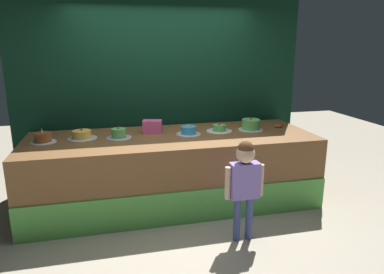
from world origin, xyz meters
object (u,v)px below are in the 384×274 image
Objects in this scene: cake_far_right at (251,125)px; cake_center_left at (119,134)px; child_figure at (245,177)px; cake_far_left at (43,138)px; pink_box at (152,127)px; donut at (278,126)px; cake_left at (82,135)px; cake_right at (219,129)px; cake_center_right at (188,131)px.

cake_center_left is at bearing -179.10° from cake_far_right.
cake_far_left is at bearing 151.16° from child_figure.
donut is at bearing -2.41° from pink_box.
cake_center_left is at bearing -0.08° from cake_far_left.
cake_left is 1.73m from cake_right.
pink_box is 0.81× the size of cake_far_left.
cake_far_right is at bearing -1.16° from cake_left.
cake_far_left is at bearing 179.92° from cake_center_left.
pink_box is 0.88m from cake_right.
child_figure reaches higher than cake_far_left.
donut is 3.04m from cake_far_left.
cake_far_right is at bearing 0.90° from cake_center_left.
child_figure is 2.36m from cake_far_left.
cake_far_left is 0.44m from cake_left.
cake_center_left reaches higher than cake_right.
cake_center_left is 0.97× the size of cake_center_right.
cake_left is at bearing 175.84° from cake_center_right.
child_figure reaches higher than cake_right.
cake_far_right is at bearing -6.30° from pink_box.
child_figure reaches higher than cake_center_left.
cake_center_left reaches higher than donut.
cake_center_left is 1.30m from cake_right.
cake_center_left is (0.87, -0.00, -0.00)m from cake_far_left.
cake_left is at bearing -179.41° from donut.
donut is 0.42× the size of cake_center_left.
cake_center_right is 0.94× the size of cake_far_right.
cake_left is (-0.87, -0.10, -0.04)m from pink_box.
cake_center_right is at bearing -4.16° from cake_left.
cake_far_right reaches higher than cake_right.
cake_far_right reaches higher than donut.
cake_center_right is 0.87m from cake_far_right.
cake_left is at bearing 9.18° from cake_far_left.
cake_left is 1.30m from cake_center_right.
donut is 2.60m from cake_left.
cake_center_left is at bearing 178.46° from cake_center_right.
cake_center_right is at bearing 106.36° from child_figure.
cake_far_left is (-1.30, -0.17, -0.03)m from pink_box.
cake_right is (0.87, -0.12, -0.05)m from pink_box.
pink_box reaches higher than cake_center_right.
child_figure reaches higher than cake_center_right.
pink_box is at bearing 120.21° from child_figure.
cake_center_left is 0.90× the size of cake_right.
cake_right is (1.30, 0.05, -0.02)m from cake_center_left.
cake_far_left is 0.88× the size of cake_far_right.
cake_center_left is 1.73m from cake_far_right.
cake_center_right is at bearing -174.67° from donut.
child_figure reaches higher than donut.
cake_far_left is at bearing -178.18° from donut.
cake_center_right is (1.30, -0.09, 0.00)m from cake_left.
pink_box is 0.47m from cake_center_left.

